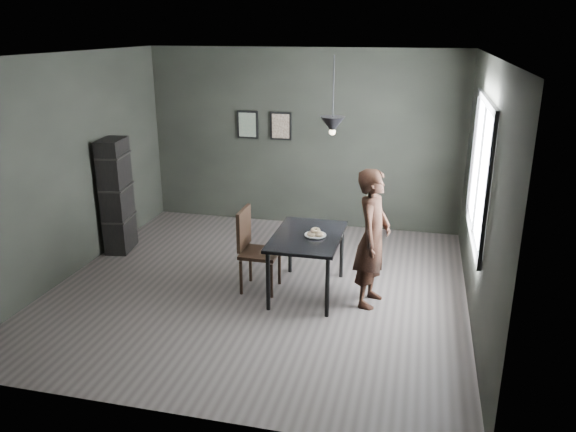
% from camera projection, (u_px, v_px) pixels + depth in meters
% --- Properties ---
extents(ground, '(5.00, 5.00, 0.00)m').
position_uv_depth(ground, '(260.00, 287.00, 7.01)').
color(ground, '#37312F').
rests_on(ground, ground).
extents(back_wall, '(5.00, 0.10, 2.80)m').
position_uv_depth(back_wall, '(303.00, 139.00, 8.87)').
color(back_wall, black).
rests_on(back_wall, ground).
extents(ceiling, '(5.00, 5.00, 0.02)m').
position_uv_depth(ceiling, '(256.00, 55.00, 6.12)').
color(ceiling, silver).
rests_on(ceiling, ground).
extents(window_assembly, '(0.04, 1.96, 1.56)m').
position_uv_depth(window_assembly, '(480.00, 170.00, 6.14)').
color(window_assembly, white).
rests_on(window_assembly, ground).
extents(cafe_table, '(0.80, 1.20, 0.75)m').
position_uv_depth(cafe_table, '(307.00, 241.00, 6.67)').
color(cafe_table, black).
rests_on(cafe_table, ground).
extents(white_plate, '(0.23, 0.23, 0.01)m').
position_uv_depth(white_plate, '(315.00, 236.00, 6.60)').
color(white_plate, white).
rests_on(white_plate, cafe_table).
extents(donut_pile, '(0.20, 0.19, 0.09)m').
position_uv_depth(donut_pile, '(315.00, 233.00, 6.59)').
color(donut_pile, beige).
rests_on(donut_pile, white_plate).
extents(woman, '(0.49, 0.65, 1.62)m').
position_uv_depth(woman, '(373.00, 238.00, 6.37)').
color(woman, black).
rests_on(woman, ground).
extents(wood_chair, '(0.45, 0.45, 1.03)m').
position_uv_depth(wood_chair, '(253.00, 244.00, 6.80)').
color(wood_chair, black).
rests_on(wood_chair, ground).
extents(shelf_unit, '(0.39, 0.58, 1.63)m').
position_uv_depth(shelf_unit, '(117.00, 196.00, 7.96)').
color(shelf_unit, black).
rests_on(shelf_unit, ground).
extents(pendant_lamp, '(0.28, 0.28, 0.86)m').
position_uv_depth(pendant_lamp, '(333.00, 125.00, 6.26)').
color(pendant_lamp, black).
rests_on(pendant_lamp, ground).
extents(framed_print_left, '(0.34, 0.04, 0.44)m').
position_uv_depth(framed_print_left, '(248.00, 125.00, 8.97)').
color(framed_print_left, black).
rests_on(framed_print_left, ground).
extents(framed_print_right, '(0.34, 0.04, 0.44)m').
position_uv_depth(framed_print_right, '(281.00, 126.00, 8.85)').
color(framed_print_right, black).
rests_on(framed_print_right, ground).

